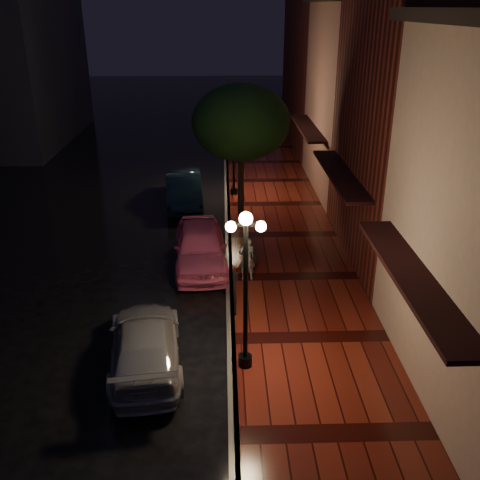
% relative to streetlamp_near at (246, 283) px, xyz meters
% --- Properties ---
extents(ground, '(120.00, 120.00, 0.00)m').
position_rel_streetlamp_near_xyz_m(ground, '(-0.35, 5.00, -2.60)').
color(ground, black).
rests_on(ground, ground).
extents(sidewalk, '(4.50, 60.00, 0.15)m').
position_rel_streetlamp_near_xyz_m(sidewalk, '(1.90, 5.00, -2.53)').
color(sidewalk, '#40100B').
rests_on(sidewalk, ground).
extents(curb, '(0.25, 60.00, 0.15)m').
position_rel_streetlamp_near_xyz_m(curb, '(-0.35, 5.00, -2.53)').
color(curb, '#595451').
rests_on(curb, ground).
extents(storefront_mid, '(5.00, 8.00, 11.00)m').
position_rel_streetlamp_near_xyz_m(storefront_mid, '(6.65, 7.00, 2.90)').
color(storefront_mid, '#511914').
rests_on(storefront_mid, ground).
extents(storefront_far, '(5.00, 8.00, 9.00)m').
position_rel_streetlamp_near_xyz_m(storefront_far, '(6.65, 15.00, 1.90)').
color(storefront_far, '#8C5951').
rests_on(storefront_far, ground).
extents(storefront_extra, '(5.00, 12.00, 10.00)m').
position_rel_streetlamp_near_xyz_m(storefront_extra, '(6.65, 25.00, 2.40)').
color(storefront_extra, '#511914').
rests_on(storefront_extra, ground).
extents(streetlamp_near, '(0.96, 0.36, 4.31)m').
position_rel_streetlamp_near_xyz_m(streetlamp_near, '(0.00, 0.00, 0.00)').
color(streetlamp_near, black).
rests_on(streetlamp_near, sidewalk).
extents(streetlamp_far, '(0.96, 0.36, 4.31)m').
position_rel_streetlamp_near_xyz_m(streetlamp_far, '(0.00, 14.00, 0.00)').
color(streetlamp_far, black).
rests_on(streetlamp_far, sidewalk).
extents(street_tree, '(4.16, 4.16, 5.80)m').
position_rel_streetlamp_near_xyz_m(street_tree, '(0.26, 10.99, 1.64)').
color(street_tree, black).
rests_on(street_tree, sidewalk).
extents(pink_car, '(2.19, 4.77, 1.58)m').
position_rel_streetlamp_near_xyz_m(pink_car, '(-1.39, 6.23, -1.81)').
color(pink_car, pink).
rests_on(pink_car, ground).
extents(navy_car, '(2.07, 4.83, 1.55)m').
position_rel_streetlamp_near_xyz_m(navy_car, '(-2.43, 12.95, -1.83)').
color(navy_car, black).
rests_on(navy_car, ground).
extents(silver_car, '(2.42, 4.76, 1.32)m').
position_rel_streetlamp_near_xyz_m(silver_car, '(-2.63, 0.30, -1.94)').
color(silver_car, '#94949B').
rests_on(silver_car, ground).
extents(woman_with_umbrella, '(0.92, 0.93, 2.21)m').
position_rel_streetlamp_near_xyz_m(woman_with_umbrella, '(0.25, 4.83, -0.99)').
color(woman_with_umbrella, white).
rests_on(woman_with_umbrella, sidewalk).
extents(parking_meter, '(0.15, 0.12, 1.45)m').
position_rel_streetlamp_near_xyz_m(parking_meter, '(-0.20, 2.51, -1.57)').
color(parking_meter, black).
rests_on(parking_meter, sidewalk).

